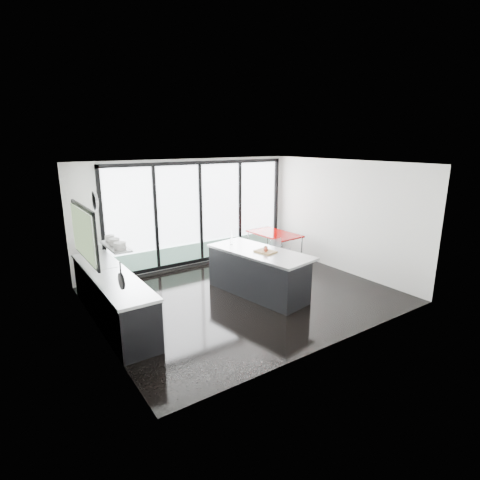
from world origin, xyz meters
TOP-DOWN VIEW (x-y plane):
  - floor at (0.00, 0.00)m, footprint 6.00×5.00m
  - ceiling at (0.00, 0.00)m, footprint 6.00×5.00m
  - wall_back at (0.27, 2.47)m, footprint 6.00×0.09m
  - wall_front at (0.00, -2.50)m, footprint 6.00×0.00m
  - wall_left at (-2.97, 0.27)m, footprint 0.26×5.00m
  - wall_right at (3.00, 0.00)m, footprint 0.00×5.00m
  - counter_cabinets at (-2.67, 0.40)m, footprint 0.69×3.24m
  - island at (0.28, -0.10)m, footprint 1.39×2.49m
  - bar_stool_near at (0.89, -0.32)m, footprint 0.57×0.57m
  - bar_stool_far at (1.20, 0.25)m, footprint 0.50×0.50m
  - red_table at (2.06, 1.51)m, footprint 0.92×1.52m

SIDE VIEW (x-z plane):
  - floor at x=0.00m, z-range 0.00..0.00m
  - bar_stool_near at x=0.89m, z-range 0.00..0.72m
  - bar_stool_far at x=1.20m, z-range 0.00..0.76m
  - red_table at x=2.06m, z-range 0.00..0.79m
  - counter_cabinets at x=-2.67m, z-range -0.22..1.14m
  - island at x=0.28m, z-range -0.14..1.11m
  - wall_back at x=0.27m, z-range -0.13..2.67m
  - wall_front at x=0.00m, z-range 0.00..2.80m
  - wall_right at x=3.00m, z-range 0.00..2.80m
  - wall_left at x=-2.97m, z-range 0.16..2.96m
  - ceiling at x=0.00m, z-range 2.80..2.80m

